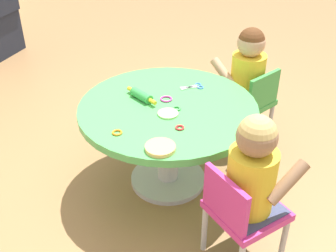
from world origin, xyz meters
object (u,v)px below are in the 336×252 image
at_px(seated_child_right, 248,68).
at_px(seated_child_left, 253,169).
at_px(craft_table, 168,123).
at_px(child_chair_right, 249,102).
at_px(rolling_pin, 141,95).
at_px(craft_scissors, 195,87).
at_px(child_chair_left, 241,212).

bearing_deg(seated_child_right, seated_child_left, -177.15).
bearing_deg(craft_table, child_chair_right, -41.18).
bearing_deg(craft_table, rolling_pin, 75.39).
bearing_deg(seated_child_left, craft_scissors, 25.43).
relative_size(craft_table, seated_child_left, 1.89).
height_order(craft_table, rolling_pin, rolling_pin).
height_order(child_chair_right, seated_child_right, seated_child_right).
distance_m(craft_table, child_chair_right, 0.67).
distance_m(seated_child_left, rolling_pin, 0.80).
distance_m(child_chair_right, seated_child_right, 0.23).
relative_size(rolling_pin, craft_scissors, 1.38).
bearing_deg(rolling_pin, child_chair_left, -133.39).
distance_m(seated_child_left, craft_scissors, 0.80).
distance_m(child_chair_left, rolling_pin, 0.83).
height_order(child_chair_left, craft_scissors, child_chair_left).
height_order(rolling_pin, craft_scissors, rolling_pin).
relative_size(seated_child_left, craft_scissors, 3.60).
height_order(craft_table, child_chair_right, child_chair_right).
bearing_deg(craft_table, child_chair_left, -140.04).
bearing_deg(craft_scissors, craft_table, 154.63).
bearing_deg(seated_child_left, seated_child_right, 2.85).
distance_m(seated_child_left, child_chair_right, 1.00).
bearing_deg(child_chair_left, craft_table, 39.96).
bearing_deg(seated_child_left, child_chair_right, 1.08).
bearing_deg(craft_scissors, seated_child_left, -154.57).
relative_size(craft_table, craft_scissors, 6.78).
xyz_separation_m(child_chair_right, seated_child_right, (0.02, 0.03, 0.23)).
distance_m(rolling_pin, craft_scissors, 0.33).
height_order(seated_child_left, rolling_pin, seated_child_left).
height_order(seated_child_left, seated_child_right, same).
distance_m(craft_table, seated_child_left, 0.67).
distance_m(child_chair_left, seated_child_right, 1.06).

